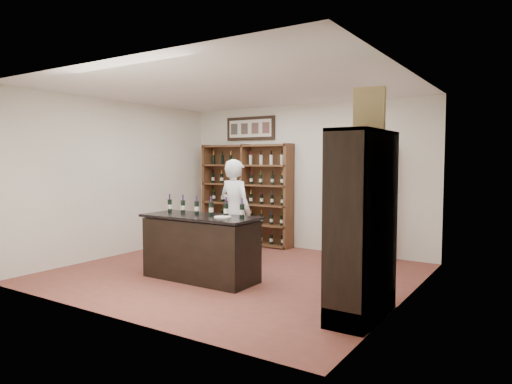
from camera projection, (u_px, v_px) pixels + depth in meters
floor at (234, 273)px, 7.49m from camera, size 5.50×5.50×0.00m
ceiling at (233, 88)px, 7.28m from camera, size 5.50×5.50×0.00m
wall_back at (303, 177)px, 9.49m from camera, size 5.50×0.04×3.00m
wall_left at (119, 178)px, 8.87m from camera, size 0.04×5.00×3.00m
wall_right at (406, 188)px, 5.90m from camera, size 0.04×5.00×3.00m
wine_shelf at (247, 194)px, 10.08m from camera, size 2.20×0.38×2.20m
framed_picture at (250, 129)px, 10.09m from camera, size 1.25×0.04×0.52m
arched_doorway at (358, 198)px, 8.69m from camera, size 1.17×0.35×2.17m
emergency_light at (361, 131)px, 8.68m from camera, size 0.30×0.10×0.10m
tasting_counter at (201, 248)px, 7.06m from camera, size 1.88×0.78×1.00m
counter_bottle_0 at (170, 206)px, 7.48m from camera, size 0.07×0.07×0.30m
counter_bottle_1 at (183, 207)px, 7.33m from camera, size 0.07×0.07×0.30m
counter_bottle_2 at (197, 208)px, 7.17m from camera, size 0.07×0.07×0.30m
counter_bottle_3 at (211, 209)px, 7.02m from camera, size 0.07×0.07×0.30m
counter_bottle_4 at (226, 210)px, 6.86m from camera, size 0.07×0.07×0.30m
counter_bottle_5 at (242, 211)px, 6.70m from camera, size 0.07×0.07×0.30m
side_cabinet at (364, 254)px, 5.32m from camera, size 0.48×1.20×2.20m
shopkeeper at (235, 212)px, 8.14m from camera, size 0.73×0.53×1.87m
plate at (223, 217)px, 6.75m from camera, size 0.26×0.26×0.02m
wine_crate at (369, 109)px, 5.35m from camera, size 0.38×0.21×0.50m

